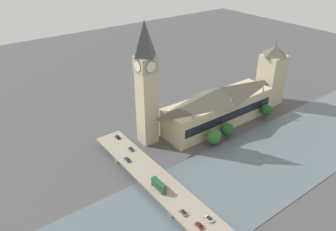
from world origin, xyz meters
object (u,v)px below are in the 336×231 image
(car_northbound_mid, at_px, (183,212))
(car_southbound_lead, at_px, (127,159))
(car_southbound_mid, at_px, (209,219))
(car_southbound_tail, at_px, (131,149))
(victoria_tower, at_px, (271,75))
(clock_tower, at_px, (146,83))
(double_decker_bus_lead, at_px, (159,185))
(parliament_hall, at_px, (219,106))
(road_bridge, at_px, (181,204))
(car_northbound_lead, at_px, (118,137))
(car_northbound_tail, at_px, (199,225))

(car_northbound_mid, xyz_separation_m, car_southbound_lead, (49.46, 0.09, 0.00))
(car_southbound_mid, bearing_deg, car_southbound_tail, -0.05)
(victoria_tower, relative_size, car_northbound_mid, 11.34)
(clock_tower, bearing_deg, car_southbound_tail, 116.64)
(car_northbound_mid, height_order, car_southbound_mid, car_southbound_mid)
(car_southbound_mid, bearing_deg, clock_tower, -13.33)
(clock_tower, height_order, double_decker_bus_lead, clock_tower)
(parliament_hall, height_order, road_bridge, parliament_hall)
(road_bridge, xyz_separation_m, car_southbound_tail, (50.80, -3.07, 1.69))
(victoria_tower, bearing_deg, road_bridge, 111.42)
(double_decker_bus_lead, bearing_deg, car_southbound_tail, -9.57)
(road_bridge, distance_m, car_southbound_mid, 16.30)
(parliament_hall, relative_size, clock_tower, 1.10)
(double_decker_bus_lead, bearing_deg, car_southbound_mid, -168.19)
(clock_tower, bearing_deg, car_northbound_lead, 68.42)
(car_northbound_tail, bearing_deg, road_bridge, -10.24)
(parliament_hall, distance_m, car_northbound_tail, 99.86)
(double_decker_bus_lead, bearing_deg, victoria_tower, -74.54)
(car_southbound_mid, bearing_deg, victoria_tower, -62.01)
(car_northbound_mid, bearing_deg, car_northbound_lead, -5.36)
(victoria_tower, height_order, car_northbound_tail, victoria_tower)
(victoria_tower, relative_size, road_bridge, 0.33)
(clock_tower, relative_size, car_northbound_lead, 18.54)
(road_bridge, bearing_deg, car_southbound_mid, -169.30)
(road_bridge, distance_m, double_decker_bus_lead, 14.51)
(parliament_hall, relative_size, car_northbound_lead, 20.40)
(parliament_hall, relative_size, car_northbound_mid, 19.29)
(victoria_tower, xyz_separation_m, car_northbound_lead, (17.43, 122.83, -16.79))
(car_southbound_lead, bearing_deg, car_northbound_lead, -16.41)
(clock_tower, xyz_separation_m, car_northbound_lead, (7.06, 17.84, -34.37))
(car_southbound_tail, bearing_deg, double_decker_bus_lead, 170.43)
(car_southbound_tail, bearing_deg, car_northbound_mid, 173.17)
(parliament_hall, relative_size, victoria_tower, 1.70)
(parliament_hall, distance_m, road_bridge, 87.82)
(double_decker_bus_lead, distance_m, car_southbound_lead, 29.61)
(clock_tower, bearing_deg, road_bridge, 160.69)
(clock_tower, bearing_deg, double_decker_bus_lead, 152.37)
(clock_tower, distance_m, road_bridge, 72.87)
(car_northbound_mid, bearing_deg, car_southbound_mid, -145.05)
(road_bridge, distance_m, car_northbound_tail, 16.53)
(victoria_tower, distance_m, car_southbound_lead, 131.01)
(car_northbound_mid, bearing_deg, victoria_tower, -66.78)
(parliament_hall, bearing_deg, clock_tower, 78.47)
(parliament_hall, relative_size, car_northbound_tail, 20.73)
(parliament_hall, height_order, car_northbound_mid, parliament_hall)
(car_northbound_lead, bearing_deg, parliament_hall, -104.23)
(double_decker_bus_lead, bearing_deg, car_northbound_lead, -6.74)
(victoria_tower, bearing_deg, car_northbound_lead, 81.92)
(clock_tower, relative_size, victoria_tower, 1.55)
(victoria_tower, bearing_deg, car_southbound_lead, 92.72)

